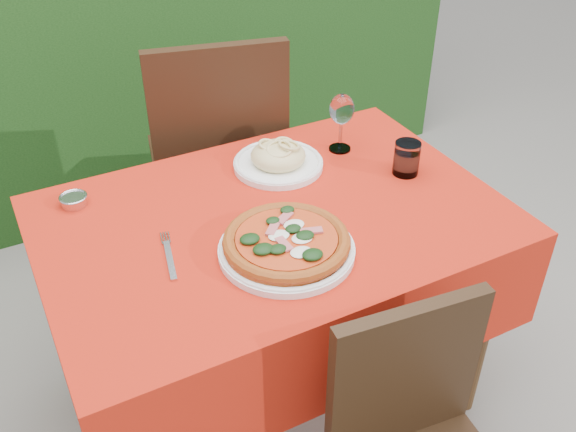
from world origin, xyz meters
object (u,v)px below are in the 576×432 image
water_glass (406,160)px  fork (170,260)px  steel_ramekin (74,201)px  pizza_plate (287,244)px  pasta_plate (278,159)px  chair_far (218,152)px  wine_glass (342,112)px

water_glass → fork: size_ratio=0.48×
water_glass → steel_ramekin: (-0.93, 0.29, -0.03)m
pizza_plate → water_glass: bearing=19.6°
steel_ramekin → pasta_plate: bearing=-7.8°
chair_far → fork: chair_far is taller
chair_far → pasta_plate: bearing=107.4°
steel_ramekin → chair_far: bearing=31.1°
fork → steel_ramekin: 0.40m
fork → steel_ramekin: size_ratio=2.94×
pizza_plate → pasta_plate: bearing=65.8°
pasta_plate → steel_ramekin: pasta_plate is taller
wine_glass → steel_ramekin: bearing=174.7°
wine_glass → chair_far: bearing=121.8°
pasta_plate → fork: 0.53m
chair_far → fork: (-0.41, -0.71, 0.15)m
pizza_plate → fork: size_ratio=1.92×
chair_far → fork: 0.83m
chair_far → water_glass: (0.36, -0.63, 0.20)m
pizza_plate → steel_ramekin: (-0.43, 0.47, -0.02)m
pasta_plate → fork: (-0.45, -0.28, -0.02)m
water_glass → fork: water_glass is taller
chair_far → wine_glass: 0.57m
water_glass → pasta_plate: bearing=147.0°
fork → wine_glass: bearing=35.1°
pizza_plate → fork: 0.29m
wine_glass → fork: bearing=-156.9°
pasta_plate → wine_glass: bearing=1.4°
steel_ramekin → water_glass: bearing=-17.5°
pasta_plate → water_glass: bearing=-33.0°
pizza_plate → steel_ramekin: 0.64m
pasta_plate → water_glass: size_ratio=2.68×
water_glass → steel_ramekin: size_ratio=1.42×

